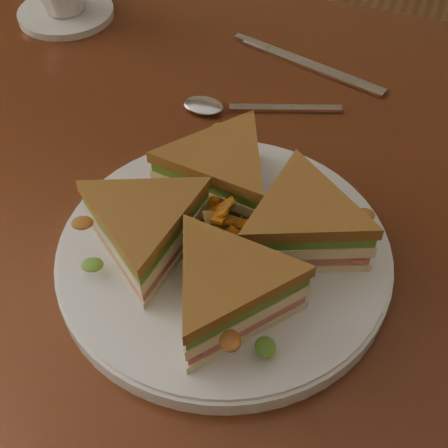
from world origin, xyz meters
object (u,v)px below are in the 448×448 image
Objects in this scene: plate at (224,255)px; knife at (301,62)px; spoon at (223,107)px; table at (218,240)px; sandwich_wedges at (224,228)px; saucer at (66,13)px.

plate is 1.43× the size of knife.
spoon is 0.14m from knife.
sandwich_wedges is (0.05, -0.10, 0.14)m from table.
sandwich_wedges is at bearing -42.93° from saucer.
knife is at bearing 93.46° from sandwich_wedges.
plate is 1.00× the size of sandwich_wedges.
knife is at bearing 0.21° from saucer.
saucer is (-0.28, 0.12, 0.00)m from spoon.
plate is 0.49m from saucer.
plate is 0.22m from spoon.
spoon is (-0.08, 0.21, -0.00)m from plate.
sandwich_wedges is at bearing -71.06° from knife.
knife is 1.61× the size of saucer.
sandwich_wedges is 0.34m from knife.
table is 5.70× the size of knife.
sandwich_wedges is 0.49m from saucer.
saucer is at bearing 137.07° from sandwich_wedges.
table is 0.15m from plate.
plate is 0.04m from sandwich_wedges.
table is at bearing 114.05° from plate.
plate reaches higher than table.
spoon is at bearing -23.59° from saucer.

